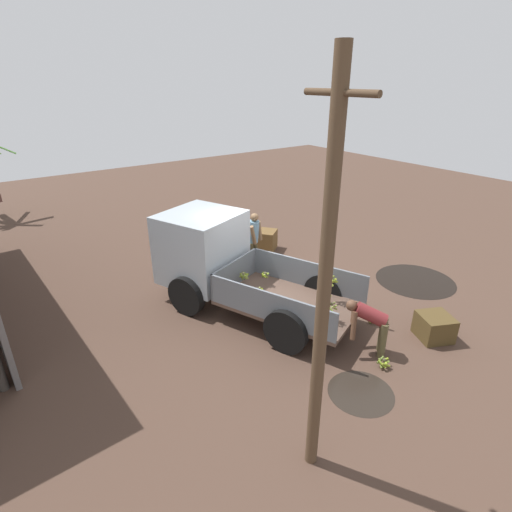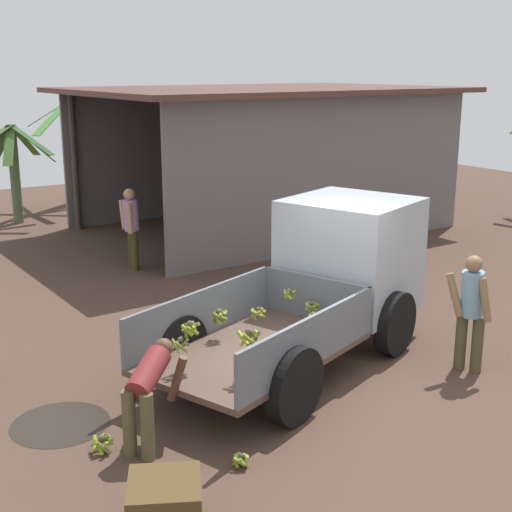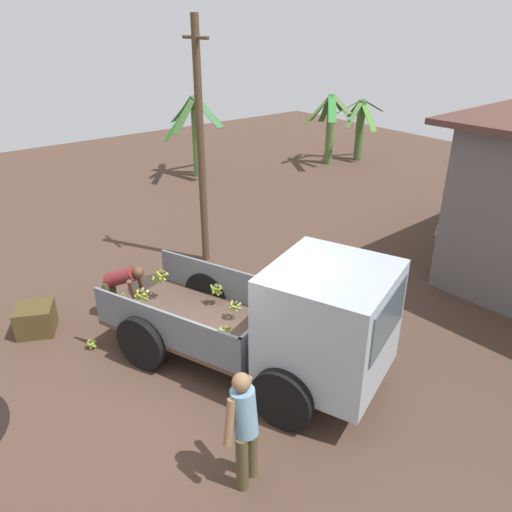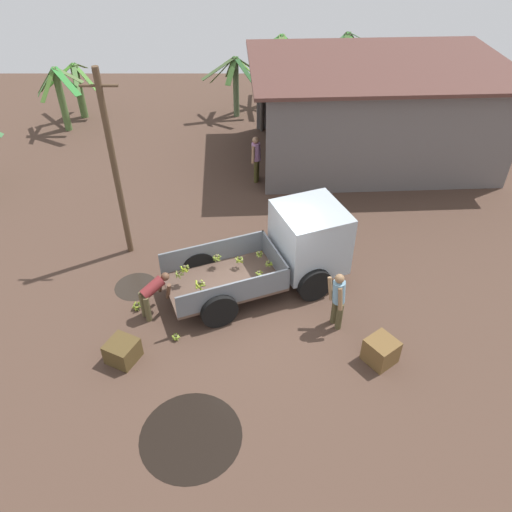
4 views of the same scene
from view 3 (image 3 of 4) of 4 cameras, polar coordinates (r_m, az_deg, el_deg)
ground at (r=8.26m, az=-4.38°, el=-13.93°), size 36.00×36.00×0.00m
mud_patch_1 at (r=11.00m, az=-11.53°, el=-3.41°), size 1.15×1.15×0.01m
cargo_truck at (r=7.53m, az=5.24°, el=-7.66°), size 4.99×3.34×2.14m
utility_pole at (r=11.12m, az=-6.34°, el=12.42°), size 0.93×0.17×5.33m
banana_palm_1 at (r=19.94m, az=8.45°, el=14.44°), size 2.35×2.24×2.64m
banana_palm_3 at (r=20.79m, az=11.74°, el=14.08°), size 2.20×2.31×2.37m
banana_palm_4 at (r=18.19m, az=-6.85°, el=13.81°), size 2.61×2.76×2.82m
person_foreground_visitor at (r=6.22m, az=-1.36°, el=-18.69°), size 0.50×0.62×1.64m
person_worker_loading at (r=9.76m, az=-15.21°, el=-3.17°), size 0.86×0.81×1.11m
person_bystander_near_shed at (r=12.05m, az=21.11°, el=2.85°), size 0.37×0.69×1.68m
banana_bunch_on_ground_0 at (r=10.49m, az=-15.25°, el=-4.64°), size 0.26×0.26×0.20m
banana_bunch_on_ground_1 at (r=9.32m, az=-18.29°, el=-9.50°), size 0.21×0.21×0.17m
wooden_crate_0 at (r=10.05m, az=-23.88°, el=-6.59°), size 0.86×0.86×0.53m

